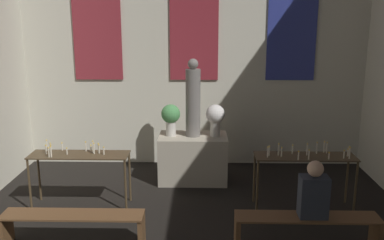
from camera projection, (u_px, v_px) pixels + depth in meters
wall_back at (194, 28)px, 8.35m from camera, size 7.00×0.16×5.47m
altar at (193, 158)px, 7.90m from camera, size 1.24×0.76×0.86m
statue at (193, 100)px, 7.64m from camera, size 0.27×0.27×1.40m
flower_vase_left at (171, 117)px, 7.72m from camera, size 0.34×0.34×0.58m
flower_vase_right at (215, 117)px, 7.70m from camera, size 0.34×0.34×0.58m
candle_rack_left at (79, 160)px, 6.75m from camera, size 1.56×0.46×1.07m
candle_rack_right at (305, 162)px, 6.67m from camera, size 1.56×0.46×1.07m
pew_back_left at (73, 223)px, 5.64m from camera, size 1.87×0.36×0.46m
pew_back_right at (307, 225)px, 5.58m from camera, size 1.87×0.36×0.46m
person_seated at (314, 192)px, 5.47m from camera, size 0.36×0.24×0.76m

